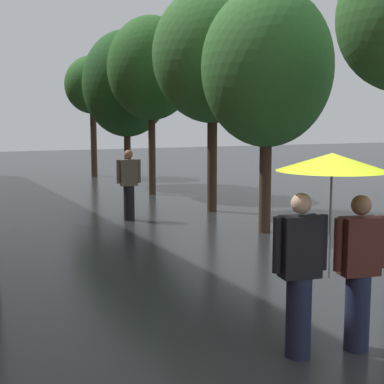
# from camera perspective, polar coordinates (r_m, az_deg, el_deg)

# --- Properties ---
(ground_plane) EXTENTS (80.00, 80.00, 0.00)m
(ground_plane) POSITION_cam_1_polar(r_m,az_deg,el_deg) (6.02, 13.92, -16.59)
(ground_plane) COLOR #26282B
(street_tree_1) EXTENTS (2.75, 2.75, 5.14)m
(street_tree_1) POSITION_cam_1_polar(r_m,az_deg,el_deg) (12.16, 7.55, 12.25)
(street_tree_1) COLOR #473323
(street_tree_1) RESTS_ON ground
(street_tree_2) EXTENTS (3.10, 3.10, 5.78)m
(street_tree_2) POSITION_cam_1_polar(r_m,az_deg,el_deg) (14.91, 2.08, 13.54)
(street_tree_2) COLOR #473323
(street_tree_2) RESTS_ON ground
(street_tree_3) EXTENTS (2.78, 2.78, 5.64)m
(street_tree_3) POSITION_cam_1_polar(r_m,az_deg,el_deg) (18.35, -4.12, 12.25)
(street_tree_3) COLOR #473323
(street_tree_3) RESTS_ON ground
(street_tree_4) EXTENTS (3.16, 3.16, 5.58)m
(street_tree_4) POSITION_cam_1_polar(r_m,az_deg,el_deg) (20.86, -6.60, 10.73)
(street_tree_4) COLOR #473323
(street_tree_4) RESTS_ON ground
(street_tree_5) EXTENTS (2.31, 2.31, 5.04)m
(street_tree_5) POSITION_cam_1_polar(r_m,az_deg,el_deg) (24.42, -9.97, 10.49)
(street_tree_5) COLOR #473323
(street_tree_5) RESTS_ON ground
(couple_under_umbrella) EXTENTS (1.24, 1.13, 2.08)m
(couple_under_umbrella) POSITION_cam_1_polar(r_m,az_deg,el_deg) (5.92, 13.75, -2.88)
(couple_under_umbrella) COLOR #1E233D
(couple_under_umbrella) RESTS_ON ground
(pedestrian_walking_midground) EXTENTS (0.58, 0.36, 1.69)m
(pedestrian_walking_midground) POSITION_cam_1_polar(r_m,az_deg,el_deg) (13.65, -6.38, 0.91)
(pedestrian_walking_midground) COLOR black
(pedestrian_walking_midground) RESTS_ON ground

